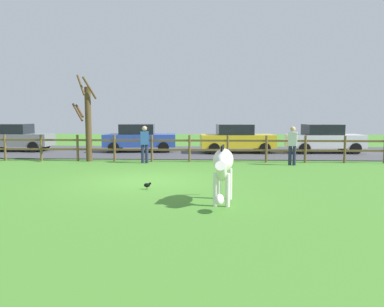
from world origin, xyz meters
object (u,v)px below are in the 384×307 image
visitor_right_of_tree (292,144)px  parked_car_grey (15,137)px  crow_on_grass (147,185)px  parked_car_white (324,138)px  zebra (223,165)px  parked_car_yellow (236,138)px  parked_car_blue (139,138)px  bare_tree (87,121)px  visitor_left_of_tree (145,143)px

visitor_right_of_tree → parked_car_grey: bearing=161.4°
crow_on_grass → parked_car_white: (7.95, 10.48, 0.72)m
zebra → parked_car_yellow: bearing=84.9°
zebra → parked_car_white: 13.41m
crow_on_grass → parked_car_blue: bearing=102.4°
zebra → parked_car_yellow: parked_car_yellow is taller
parked_car_blue → crow_on_grass: bearing=-77.6°
parked_car_yellow → bare_tree: bearing=-151.0°
parked_car_white → parked_car_grey: size_ratio=1.00×
parked_car_yellow → parked_car_grey: bearing=178.9°
crow_on_grass → visitor_right_of_tree: visitor_right_of_tree is taller
parked_car_yellow → parked_car_grey: (-12.69, 0.24, 0.00)m
parked_car_blue → visitor_left_of_tree: bearing=-76.0°
crow_on_grass → visitor_left_of_tree: bearing=101.1°
crow_on_grass → parked_car_white: parked_car_white is taller
parked_car_grey → visitor_left_of_tree: (8.40, -4.62, 0.06)m
parked_car_yellow → visitor_left_of_tree: visitor_left_of_tree is taller
parked_car_yellow → parked_car_grey: same height
parked_car_white → parked_car_grey: bearing=-180.0°
zebra → parked_car_grey: bearing=134.0°
parked_car_yellow → visitor_left_of_tree: bearing=-134.5°
zebra → visitor_right_of_tree: (3.11, 7.10, -0.02)m
visitor_left_of_tree → visitor_right_of_tree: (6.36, -0.34, 0.00)m
parked_car_blue → parked_car_yellow: (5.46, -0.32, 0.00)m
crow_on_grass → visitor_left_of_tree: visitor_left_of_tree is taller
parked_car_blue → parked_car_yellow: bearing=-3.3°
bare_tree → visitor_right_of_tree: bare_tree is taller
crow_on_grass → parked_car_grey: parked_car_grey is taller
crow_on_grass → parked_car_yellow: bearing=72.9°
parked_car_white → bare_tree: bearing=-160.7°
bare_tree → visitor_right_of_tree: 9.15m
bare_tree → parked_car_blue: size_ratio=0.95×
crow_on_grass → parked_car_grey: (-9.54, 10.48, 0.72)m
bare_tree → zebra: size_ratio=2.03×
parked_car_blue → visitor_right_of_tree: 9.05m
bare_tree → parked_car_white: (11.80, 4.13, -1.00)m
bare_tree → visitor_left_of_tree: size_ratio=2.40×
bare_tree → parked_car_blue: bearing=69.9°
bare_tree → parked_car_blue: 4.58m
zebra → visitor_right_of_tree: 7.75m
parked_car_white → visitor_right_of_tree: bearing=-118.9°
zebra → visitor_left_of_tree: 8.13m
visitor_right_of_tree → parked_car_yellow: bearing=113.6°
crow_on_grass → parked_car_blue: size_ratio=0.05×
crow_on_grass → parked_car_white: bearing=52.8°
parked_car_white → parked_car_yellow: bearing=-177.0°
parked_car_yellow → parked_car_white: bearing=3.0°
bare_tree → zebra: bearing=-53.1°
parked_car_grey → visitor_left_of_tree: bearing=-28.8°
zebra → crow_on_grass: zebra is taller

